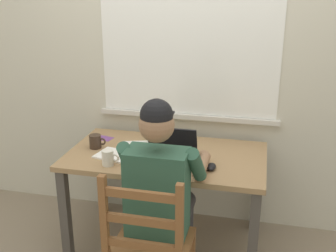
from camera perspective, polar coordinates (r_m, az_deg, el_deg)
name	(u,v)px	position (r m, az deg, el deg)	size (l,w,h in m)	color
ground_plane	(166,242)	(3.15, -0.24, -15.84)	(8.00, 8.00, 0.00)	gray
back_wall	(181,56)	(3.06, 1.76, 9.66)	(6.00, 0.08, 2.60)	beige
desk	(166,166)	(2.84, -0.26, -5.63)	(1.34, 0.75, 0.71)	#9E7A51
seated_person	(162,188)	(2.39, -0.85, -8.62)	(0.50, 0.60, 1.25)	#2D5642
wooden_chair	(149,250)	(2.28, -2.61, -16.81)	(0.42, 0.42, 0.95)	brown
laptop	(169,156)	(2.63, 0.14, -4.21)	(0.33, 0.31, 0.22)	black
computer_mouse	(211,167)	(2.58, 6.03, -5.65)	(0.06, 0.10, 0.03)	black
coffee_mug_white	(108,158)	(2.64, -8.33, -4.40)	(0.11, 0.07, 0.10)	silver
coffee_mug_dark	(96,142)	(2.92, -10.05, -2.14)	(0.12, 0.08, 0.10)	#38281E
book_stack_main	(161,137)	(2.97, -0.94, -1.57)	(0.21, 0.17, 0.09)	white
paper_pile_near_laptop	(140,146)	(2.92, -3.98, -2.75)	(0.25, 0.16, 0.01)	white
paper_pile_back_corner	(116,155)	(2.78, -7.29, -4.06)	(0.26, 0.19, 0.01)	white
landscape_photo_print	(104,138)	(3.10, -8.91, -1.69)	(0.13, 0.09, 0.00)	#7A4293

